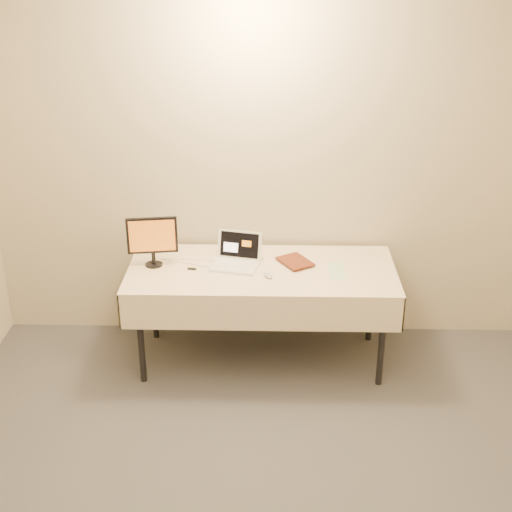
{
  "coord_description": "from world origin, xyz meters",
  "views": [
    {
      "loc": [
        0.06,
        -2.4,
        2.89
      ],
      "look_at": [
        -0.04,
        1.99,
        0.86
      ],
      "focal_mm": 50.0,
      "sensor_mm": 36.0,
      "label": 1
    }
  ],
  "objects_px": {
    "laptop": "(237,257)",
    "book": "(284,250)",
    "table": "(262,277)",
    "monitor": "(152,238)"
  },
  "relations": [
    {
      "from": "table",
      "to": "laptop",
      "type": "height_order",
      "value": "laptop"
    },
    {
      "from": "laptop",
      "to": "book",
      "type": "xyz_separation_m",
      "value": [
        0.33,
        -0.03,
        0.07
      ]
    },
    {
      "from": "book",
      "to": "monitor",
      "type": "bearing_deg",
      "value": 148.55
    },
    {
      "from": "laptop",
      "to": "monitor",
      "type": "height_order",
      "value": "monitor"
    },
    {
      "from": "table",
      "to": "monitor",
      "type": "height_order",
      "value": "monitor"
    },
    {
      "from": "laptop",
      "to": "book",
      "type": "height_order",
      "value": "book"
    },
    {
      "from": "monitor",
      "to": "book",
      "type": "relative_size",
      "value": 1.46
    },
    {
      "from": "monitor",
      "to": "book",
      "type": "xyz_separation_m",
      "value": [
        0.91,
        0.0,
        -0.09
      ]
    },
    {
      "from": "table",
      "to": "laptop",
      "type": "distance_m",
      "value": 0.22
    },
    {
      "from": "table",
      "to": "monitor",
      "type": "bearing_deg",
      "value": 176.94
    }
  ]
}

